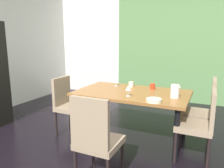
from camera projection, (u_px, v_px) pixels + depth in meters
ground_plane at (84, 144)px, 3.30m from camera, size 5.27×6.17×0.02m
back_panel_interior at (89, 45)px, 6.40m from camera, size 1.92×0.10×2.78m
garden_window_panel at (183, 46)px, 5.32m from camera, size 3.35×0.10×2.78m
dining_table at (132, 97)px, 3.37m from camera, size 1.69×1.03×0.76m
chair_left_near at (68, 103)px, 3.57m from camera, size 0.44×0.44×0.94m
chair_right_near at (201, 122)px, 2.74m from camera, size 0.44×0.44×0.94m
chair_head_near at (96, 137)px, 2.26m from camera, size 0.44×0.44×1.00m
chair_right_far at (204, 108)px, 3.21m from camera, size 0.44×0.44×1.00m
wine_glass_west at (116, 80)px, 3.74m from camera, size 0.07×0.07×0.15m
wine_glass_east at (128, 88)px, 3.06m from camera, size 0.08×0.08×0.15m
serving_bowl_near_window at (154, 100)px, 2.80m from camera, size 0.20×0.20×0.04m
cup_center at (131, 84)px, 3.68m from camera, size 0.08×0.08×0.09m
cup_south at (153, 86)px, 3.52m from camera, size 0.08×0.08×0.09m
pitcher_corner at (175, 91)px, 2.98m from camera, size 0.13×0.12×0.19m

